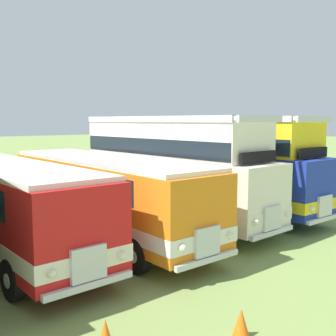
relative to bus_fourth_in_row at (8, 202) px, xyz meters
name	(u,v)px	position (x,y,z in m)	size (l,w,h in m)	color
ground_plane	(11,255)	(0.00, 0.00, -1.75)	(200.00, 200.00, 0.00)	#7A934C
bus_fourth_in_row	(8,202)	(0.00, 0.00, 0.00)	(2.85, 10.20, 2.99)	red
bus_fifth_in_row	(103,191)	(3.41, -0.11, 0.00)	(2.69, 10.89, 2.99)	orange
bus_sixth_in_row	(171,168)	(6.82, 0.07, 0.60)	(2.94, 10.07, 4.52)	silver
bus_seventh_in_row	(223,162)	(10.23, 0.28, 0.61)	(2.64, 10.52, 4.52)	#1E339E
cone_near_end	(241,323)	(1.96, -8.06, -1.45)	(0.36, 0.36, 0.59)	orange
cone_mid_row	(106,336)	(-0.44, -6.81, -1.43)	(0.36, 0.36, 0.65)	orange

